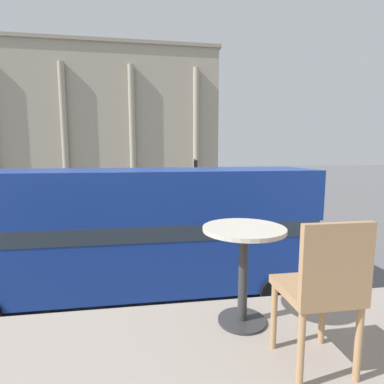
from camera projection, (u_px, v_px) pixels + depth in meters
name	position (u px, v px, depth m)	size (l,w,h in m)	color
double_decker_bus	(139.00, 229.00, 9.26)	(10.82, 2.65, 4.13)	black
cafe_dining_table	(243.00, 253.00, 2.18)	(0.60, 0.60, 0.73)	#2D2D30
cafe_chair_0	(322.00, 287.00, 1.68)	(0.40, 0.40, 0.91)	#A87F56
plaza_building_left	(103.00, 117.00, 47.85)	(35.98, 11.23, 20.56)	#A39984
traffic_light_near	(47.00, 206.00, 12.36)	(0.42, 0.24, 3.77)	black
traffic_light_mid	(62.00, 190.00, 19.36)	(0.42, 0.24, 3.39)	black
traffic_light_far	(195.00, 175.00, 27.29)	(0.42, 0.24, 4.08)	black
pedestrian_yellow	(177.00, 199.00, 24.09)	(0.32, 0.32, 1.64)	#282B33
pedestrian_red	(262.00, 193.00, 26.97)	(0.32, 0.32, 1.76)	#282B33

